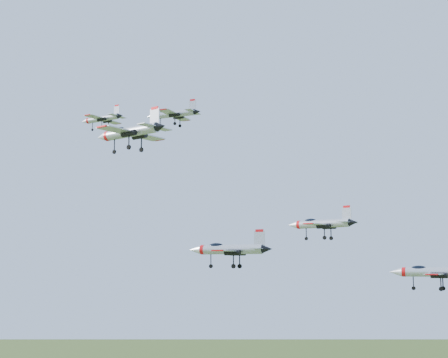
% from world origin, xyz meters
% --- Properties ---
extents(jet_lead, '(11.16, 9.27, 2.98)m').
position_xyz_m(jet_lead, '(-28.72, 9.17, 146.91)').
color(jet_lead, '#B7BBC5').
extents(jet_left_high, '(11.01, 9.08, 2.95)m').
position_xyz_m(jet_left_high, '(-7.91, 2.24, 144.10)').
color(jet_left_high, '#B7BBC5').
extents(jet_right_high, '(13.36, 11.24, 3.59)m').
position_xyz_m(jet_right_high, '(-1.12, -21.30, 135.55)').
color(jet_right_high, '#B7BBC5').
extents(jet_left_low, '(13.26, 11.14, 3.56)m').
position_xyz_m(jet_left_low, '(16.83, 10.30, 124.15)').
color(jet_left_low, '#B7BBC5').
extents(jet_right_low, '(13.20, 10.87, 3.53)m').
position_xyz_m(jet_right_low, '(8.76, -9.57, 119.43)').
color(jet_right_low, '#B7BBC5').
extents(jet_trail, '(12.11, 9.94, 3.25)m').
position_xyz_m(jet_trail, '(36.23, -2.19, 116.21)').
color(jet_trail, '#B7BBC5').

